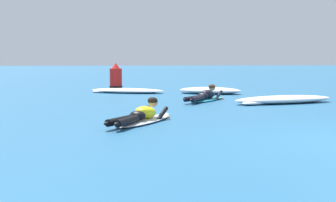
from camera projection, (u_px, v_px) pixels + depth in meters
ground_plane at (228, 94)px, 17.01m from camera, size 120.00×120.00×0.00m
surfer_near at (142, 116)px, 9.56m from camera, size 1.64×2.42×0.53m
surfer_far at (206, 96)px, 14.35m from camera, size 1.75×2.35×0.55m
whitewater_mid_left at (127, 91)px, 17.60m from camera, size 2.98×1.89×0.18m
whitewater_mid_right at (210, 91)px, 17.21m from camera, size 2.54×1.94×0.24m
whitewater_back at (284, 100)px, 13.62m from camera, size 3.30×1.61×0.23m
channel_marker_buoy at (116, 78)px, 19.96m from camera, size 0.55×0.55×1.11m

